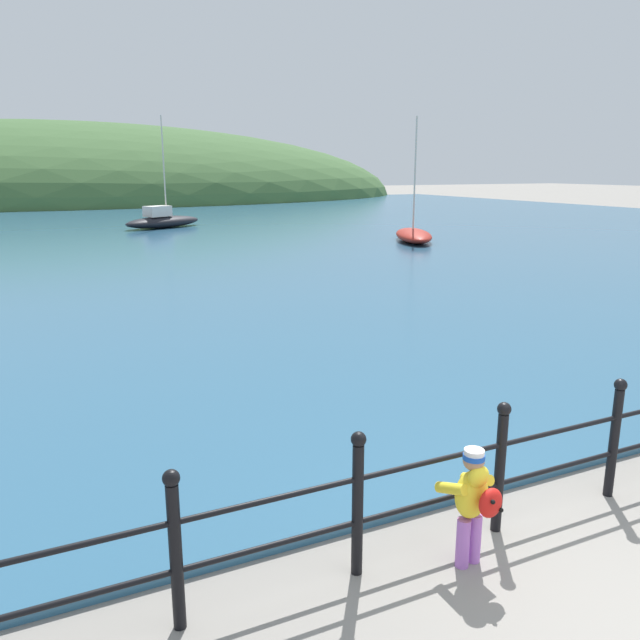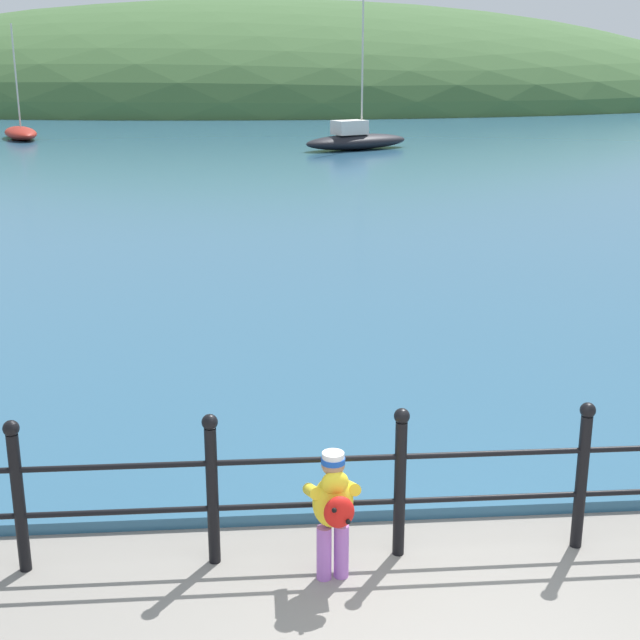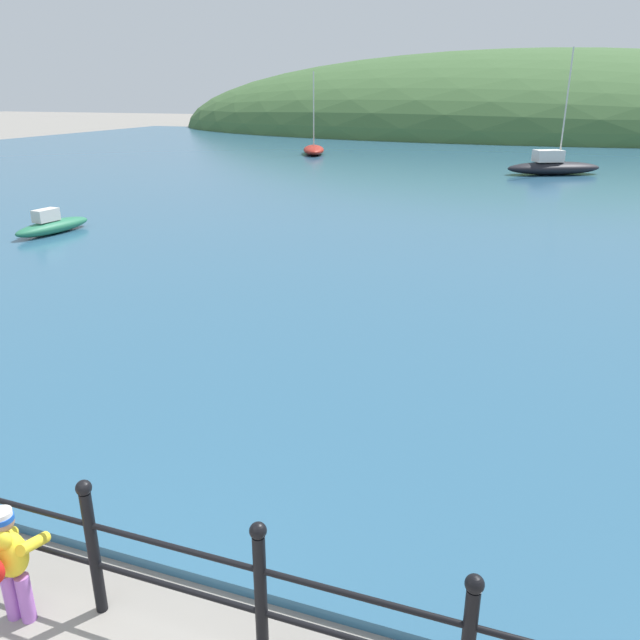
% 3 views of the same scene
% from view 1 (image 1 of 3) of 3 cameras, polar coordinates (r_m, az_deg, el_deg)
% --- Properties ---
extents(water, '(80.00, 60.00, 0.10)m').
position_cam_1_polar(water, '(34.64, -19.32, 7.84)').
color(water, '#2D5B7A').
rests_on(water, ground).
extents(far_hillside, '(75.06, 41.28, 15.54)m').
position_cam_1_polar(far_hillside, '(70.75, -22.77, 10.12)').
color(far_hillside, '#3D6033').
rests_on(far_hillside, ground).
extents(iron_railing, '(8.58, 0.12, 1.21)m').
position_cam_1_polar(iron_railing, '(5.76, 16.15, -12.49)').
color(iron_railing, black).
rests_on(iron_railing, ground).
extents(child_in_coat, '(0.41, 0.55, 1.00)m').
position_cam_1_polar(child_in_coat, '(5.26, 13.84, -15.44)').
color(child_in_coat, '#AD66C6').
rests_on(child_in_coat, ground).
extents(boat_mid_harbor, '(4.76, 3.42, 5.65)m').
position_cam_1_polar(boat_mid_harbor, '(34.00, -14.19, 8.82)').
color(boat_mid_harbor, black).
rests_on(boat_mid_harbor, water).
extents(boat_nearest_quay, '(3.06, 4.38, 5.12)m').
position_cam_1_polar(boat_nearest_quay, '(27.03, 8.55, 7.70)').
color(boat_nearest_quay, maroon).
rests_on(boat_nearest_quay, water).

